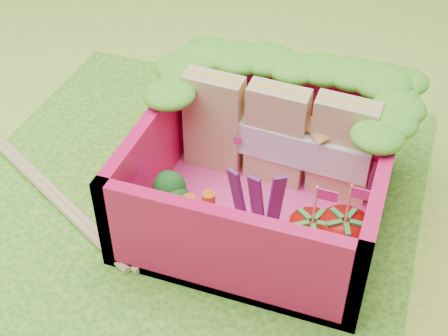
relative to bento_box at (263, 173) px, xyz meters
name	(u,v)px	position (x,y,z in m)	size (l,w,h in m)	color
ground	(188,198)	(-0.44, -0.02, -0.31)	(14.00, 14.00, 0.00)	#8EBA34
placemat	(188,196)	(-0.44, -0.02, -0.29)	(2.60, 2.60, 0.03)	#409020
bento_floor	(261,207)	(0.00, 0.00, -0.25)	(1.30, 1.30, 0.05)	#FF419C
bento_box	(263,173)	(0.00, 0.00, 0.00)	(1.30, 1.30, 0.55)	#DE1251
lettuce_ruffle	(290,75)	(0.00, 0.48, 0.33)	(1.43, 0.83, 0.11)	#1E8E19
sandwich_stack	(277,136)	(0.01, 0.26, 0.07)	(1.09, 0.24, 0.60)	tan
broccoli	(170,195)	(-0.42, -0.28, -0.04)	(0.31, 0.31, 0.27)	#5D9E4C
carrot_sticks	(199,215)	(-0.24, -0.32, -0.09)	(0.15, 0.13, 0.27)	orange
purple_wedges	(257,198)	(0.02, -0.16, -0.04)	(0.27, 0.09, 0.38)	#4A1959
strawberry_left	(311,238)	(0.34, -0.28, -0.10)	(0.23, 0.23, 0.47)	red
strawberry_right	(342,238)	(0.49, -0.24, -0.09)	(0.25, 0.25, 0.49)	red
snap_peas	(322,248)	(0.40, -0.24, -0.20)	(0.61, 0.53, 0.05)	#68B137
chopsticks	(26,168)	(-1.44, -0.14, -0.25)	(2.01, 1.10, 0.05)	tan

